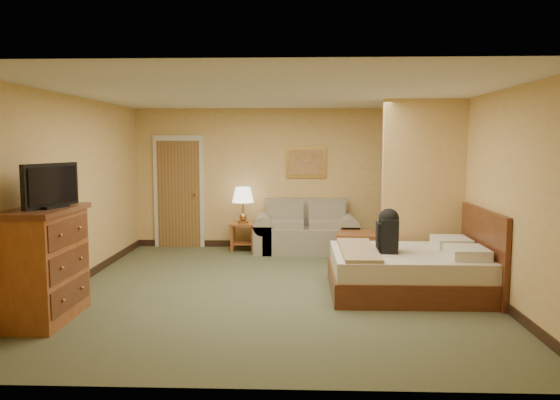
{
  "coord_description": "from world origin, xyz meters",
  "views": [
    {
      "loc": [
        0.33,
        -7.17,
        1.96
      ],
      "look_at": [
        0.04,
        0.6,
        1.15
      ],
      "focal_mm": 35.0,
      "sensor_mm": 36.0,
      "label": 1
    }
  ],
  "objects_px": {
    "dresser": "(45,264)",
    "bed": "(413,270)",
    "coffee_table": "(360,241)",
    "loveseat": "(306,235)"
  },
  "relations": [
    {
      "from": "dresser",
      "to": "bed",
      "type": "xyz_separation_m",
      "value": [
        4.29,
        1.27,
        -0.33
      ]
    },
    {
      "from": "coffee_table",
      "to": "loveseat",
      "type": "bearing_deg",
      "value": 139.23
    },
    {
      "from": "coffee_table",
      "to": "bed",
      "type": "bearing_deg",
      "value": -75.73
    },
    {
      "from": "loveseat",
      "to": "coffee_table",
      "type": "distance_m",
      "value": 1.18
    },
    {
      "from": "loveseat",
      "to": "coffee_table",
      "type": "height_order",
      "value": "loveseat"
    },
    {
      "from": "dresser",
      "to": "bed",
      "type": "bearing_deg",
      "value": 16.51
    },
    {
      "from": "coffee_table",
      "to": "bed",
      "type": "relative_size",
      "value": 0.42
    },
    {
      "from": "loveseat",
      "to": "dresser",
      "type": "xyz_separation_m",
      "value": [
        -2.92,
        -3.95,
        0.33
      ]
    },
    {
      "from": "loveseat",
      "to": "bed",
      "type": "height_order",
      "value": "bed"
    },
    {
      "from": "dresser",
      "to": "loveseat",
      "type": "bearing_deg",
      "value": 53.55
    }
  ]
}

